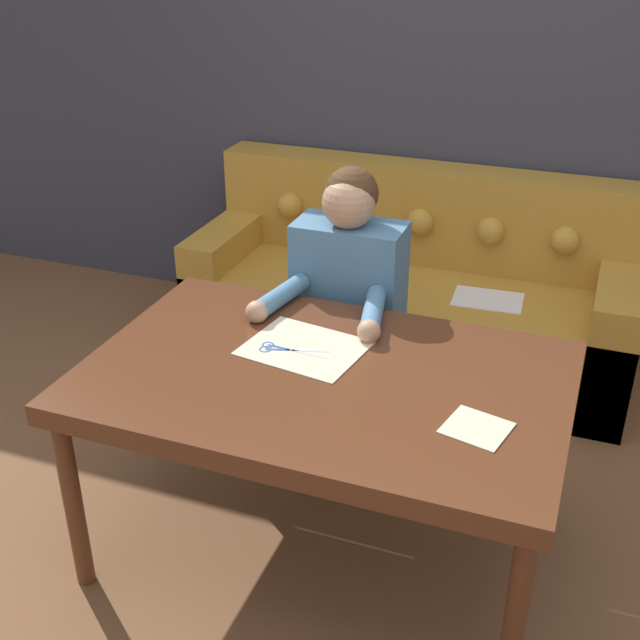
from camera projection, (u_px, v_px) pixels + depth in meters
name	position (u px, v px, depth m)	size (l,w,h in m)	color
ground_plane	(360.00, 547.00, 2.83)	(16.00, 16.00, 0.00)	brown
wall_back	(485.00, 80.00, 3.71)	(8.00, 0.06, 2.60)	#383842
dining_table	(324.00, 390.00, 2.53)	(1.51, 0.97, 0.72)	#562D19
couch	(411.00, 296.00, 3.91)	(2.08, 0.77, 0.91)	#B7842D
person	(347.00, 314.00, 3.13)	(0.49, 0.59, 1.18)	#33281E
pattern_paper_main	(304.00, 348.00, 2.64)	(0.42, 0.36, 0.00)	beige
pattern_paper_offcut	(477.00, 428.00, 2.23)	(0.20, 0.20, 0.00)	beige
scissors	(282.00, 349.00, 2.63)	(0.24, 0.09, 0.01)	silver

